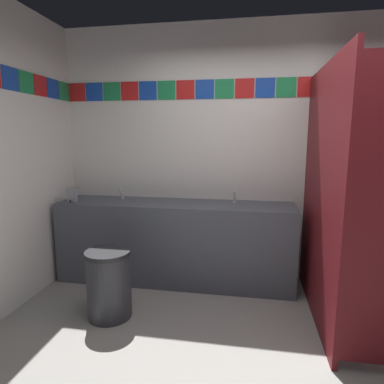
% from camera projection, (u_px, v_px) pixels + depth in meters
% --- Properties ---
extents(ground_plane, '(9.77, 9.77, 0.00)m').
position_uv_depth(ground_plane, '(264.00, 373.00, 2.21)').
color(ground_plane, gray).
extents(wall_back, '(4.44, 0.09, 2.76)m').
position_uv_depth(wall_back, '(263.00, 154.00, 3.57)').
color(wall_back, white).
rests_on(wall_back, ground_plane).
extents(vanity_counter, '(2.51, 0.55, 0.87)m').
position_uv_depth(vanity_counter, '(175.00, 241.00, 3.58)').
color(vanity_counter, '#4C515B').
rests_on(vanity_counter, ground_plane).
extents(faucet_left, '(0.04, 0.10, 0.14)m').
position_uv_depth(faucet_left, '(122.00, 195.00, 3.69)').
color(faucet_left, silver).
rests_on(faucet_left, vanity_counter).
extents(faucet_right, '(0.04, 0.10, 0.14)m').
position_uv_depth(faucet_right, '(234.00, 198.00, 3.48)').
color(faucet_right, silver).
rests_on(faucet_right, vanity_counter).
extents(soap_dispenser, '(0.09, 0.09, 0.16)m').
position_uv_depth(soap_dispenser, '(72.00, 195.00, 3.52)').
color(soap_dispenser, gray).
rests_on(soap_dispenser, vanity_counter).
extents(stall_divider, '(0.92, 1.50, 2.16)m').
position_uv_depth(stall_divider, '(351.00, 202.00, 2.50)').
color(stall_divider, maroon).
rests_on(stall_divider, ground_plane).
extents(toilet, '(0.39, 0.49, 0.74)m').
position_uv_depth(toilet, '(373.00, 272.00, 3.10)').
color(toilet, white).
rests_on(toilet, ground_plane).
extents(trash_bin, '(0.39, 0.39, 0.60)m').
position_uv_depth(trash_bin, '(109.00, 284.00, 2.87)').
color(trash_bin, '#333338').
rests_on(trash_bin, ground_plane).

